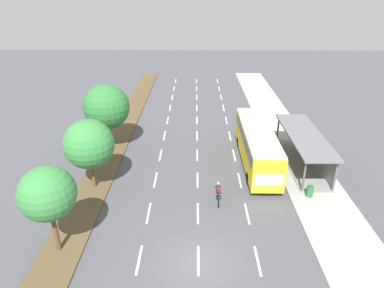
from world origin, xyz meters
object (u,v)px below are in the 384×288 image
at_px(cyclist, 218,193).
at_px(trash_bin, 310,191).
at_px(median_tree_second, 89,144).
at_px(median_tree_nearest, 48,194).
at_px(median_tree_third, 107,107).
at_px(bus_shelter, 306,146).
at_px(bus, 257,143).

height_order(cyclist, trash_bin, cyclist).
bearing_deg(trash_bin, median_tree_second, 175.58).
bearing_deg(median_tree_nearest, median_tree_third, 90.24).
height_order(median_tree_nearest, trash_bin, median_tree_nearest).
xyz_separation_m(bus_shelter, cyclist, (-8.03, -5.84, -1.08)).
height_order(bus_shelter, cyclist, bus_shelter).
relative_size(median_tree_nearest, median_tree_third, 0.89).
distance_m(bus_shelter, trash_bin, 5.41).
relative_size(cyclist, median_tree_third, 0.29).
bearing_deg(median_tree_nearest, median_tree_second, 88.02).
distance_m(bus_shelter, bus, 4.29).
relative_size(median_tree_nearest, median_tree_second, 1.00).
bearing_deg(cyclist, bus_shelter, 36.04).
bearing_deg(bus, bus_shelter, -4.20).
xyz_separation_m(median_tree_nearest, median_tree_third, (-0.06, 14.30, 0.17)).
xyz_separation_m(median_tree_nearest, median_tree_second, (0.25, 7.15, -0.30)).
bearing_deg(median_tree_nearest, bus, 39.54).
xyz_separation_m(cyclist, median_tree_nearest, (-9.96, -5.16, 3.33)).
xyz_separation_m(cyclist, trash_bin, (6.96, 0.70, -0.22)).
relative_size(bus, median_tree_second, 2.01).
height_order(bus, median_tree_second, median_tree_second).
height_order(median_tree_second, median_tree_third, median_tree_third).
bearing_deg(median_tree_nearest, bus_shelter, 31.45).
relative_size(bus_shelter, cyclist, 5.48).
xyz_separation_m(median_tree_second, median_tree_third, (-0.31, 7.15, 0.48)).
distance_m(cyclist, trash_bin, 6.99).
height_order(bus, median_tree_nearest, median_tree_nearest).
distance_m(bus_shelter, cyclist, 9.99).
bearing_deg(bus_shelter, cyclist, -143.96).
height_order(bus_shelter, median_tree_second, median_tree_second).
xyz_separation_m(median_tree_third, trash_bin, (16.97, -8.44, -3.72)).
distance_m(bus_shelter, median_tree_second, 18.26).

